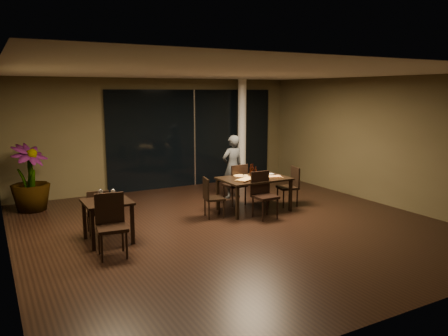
# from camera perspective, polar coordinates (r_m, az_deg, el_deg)

# --- Properties ---
(ground) EXTENTS (8.00, 8.00, 0.00)m
(ground) POSITION_cam_1_polar(r_m,az_deg,el_deg) (8.79, 1.18, -7.60)
(ground) COLOR black
(ground) RESTS_ON ground
(wall_back) EXTENTS (8.00, 0.10, 3.00)m
(wall_back) POSITION_cam_1_polar(r_m,az_deg,el_deg) (12.11, -8.44, 4.41)
(wall_back) COLOR #433B23
(wall_back) RESTS_ON ground
(wall_front) EXTENTS (8.00, 0.10, 3.00)m
(wall_front) POSITION_cam_1_polar(r_m,az_deg,el_deg) (5.40, 23.29, -3.19)
(wall_front) COLOR #433B23
(wall_front) RESTS_ON ground
(wall_right) EXTENTS (0.10, 8.00, 3.00)m
(wall_right) POSITION_cam_1_polar(r_m,az_deg,el_deg) (11.04, 19.78, 3.40)
(wall_right) COLOR #433B23
(wall_right) RESTS_ON ground
(ceiling) EXTENTS (8.00, 8.00, 0.04)m
(ceiling) POSITION_cam_1_polar(r_m,az_deg,el_deg) (8.38, 1.26, 12.49)
(ceiling) COLOR white
(ceiling) RESTS_ON wall_back
(window_panel) EXTENTS (5.00, 0.06, 2.70)m
(window_panel) POSITION_cam_1_polar(r_m,az_deg,el_deg) (12.42, -3.94, 3.94)
(window_panel) COLOR black
(window_panel) RESTS_ON ground
(column) EXTENTS (0.24, 0.24, 3.00)m
(column) POSITION_cam_1_polar(r_m,az_deg,el_deg) (12.79, 2.36, 4.81)
(column) COLOR white
(column) RESTS_ON ground
(main_table) EXTENTS (1.50, 1.00, 0.75)m
(main_table) POSITION_cam_1_polar(r_m,az_deg,el_deg) (9.78, 3.93, -1.71)
(main_table) COLOR black
(main_table) RESTS_ON ground
(side_table) EXTENTS (0.80, 0.80, 0.75)m
(side_table) POSITION_cam_1_polar(r_m,az_deg,el_deg) (8.02, -15.00, -5.03)
(side_table) COLOR black
(side_table) RESTS_ON ground
(chair_main_far) EXTENTS (0.48, 0.48, 0.98)m
(chair_main_far) POSITION_cam_1_polar(r_m,az_deg,el_deg) (10.26, 1.66, -1.88)
(chair_main_far) COLOR black
(chair_main_far) RESTS_ON ground
(chair_main_near) EXTENTS (0.46, 0.46, 0.98)m
(chair_main_near) POSITION_cam_1_polar(r_m,az_deg,el_deg) (9.29, 5.10, -3.16)
(chair_main_near) COLOR black
(chair_main_near) RESTS_ON ground
(chair_main_left) EXTENTS (0.47, 0.47, 0.86)m
(chair_main_left) POSITION_cam_1_polar(r_m,az_deg,el_deg) (9.26, -1.75, -3.59)
(chair_main_left) COLOR black
(chair_main_left) RESTS_ON ground
(chair_main_right) EXTENTS (0.50, 0.50, 0.91)m
(chair_main_right) POSITION_cam_1_polar(r_m,az_deg,el_deg) (10.34, 8.71, -2.09)
(chair_main_right) COLOR black
(chair_main_right) RESTS_ON ground
(chair_side_far) EXTENTS (0.43, 0.43, 0.85)m
(chair_side_far) POSITION_cam_1_polar(r_m,az_deg,el_deg) (8.51, -16.18, -5.24)
(chair_side_far) COLOR black
(chair_side_far) RESTS_ON ground
(chair_side_near) EXTENTS (0.52, 0.52, 1.02)m
(chair_side_near) POSITION_cam_1_polar(r_m,az_deg,el_deg) (7.37, -14.54, -6.77)
(chair_side_near) COLOR black
(chair_side_near) RESTS_ON ground
(diner) EXTENTS (0.56, 0.40, 1.59)m
(diner) POSITION_cam_1_polar(r_m,az_deg,el_deg) (10.90, 1.13, 0.15)
(diner) COLOR #313436
(diner) RESTS_ON ground
(potted_plant) EXTENTS (1.16, 1.16, 1.51)m
(potted_plant) POSITION_cam_1_polar(r_m,az_deg,el_deg) (10.63, -24.04, -1.18)
(potted_plant) COLOR #1C531B
(potted_plant) RESTS_ON ground
(pizza_board_left) EXTENTS (0.55, 0.37, 0.01)m
(pizza_board_left) POSITION_cam_1_polar(r_m,az_deg,el_deg) (9.47, 2.91, -1.58)
(pizza_board_left) COLOR #473117
(pizza_board_left) RESTS_ON main_table
(pizza_board_right) EXTENTS (0.61, 0.45, 0.01)m
(pizza_board_right) POSITION_cam_1_polar(r_m,az_deg,el_deg) (9.79, 6.08, -1.24)
(pizza_board_right) COLOR #4E3119
(pizza_board_right) RESTS_ON main_table
(oblong_pizza_left) EXTENTS (0.51, 0.40, 0.02)m
(oblong_pizza_left) POSITION_cam_1_polar(r_m,az_deg,el_deg) (9.47, 2.91, -1.48)
(oblong_pizza_left) COLOR maroon
(oblong_pizza_left) RESTS_ON pizza_board_left
(oblong_pizza_right) EXTENTS (0.48, 0.32, 0.02)m
(oblong_pizza_right) POSITION_cam_1_polar(r_m,az_deg,el_deg) (9.78, 6.09, -1.15)
(oblong_pizza_right) COLOR maroon
(oblong_pizza_right) RESTS_ON pizza_board_right
(round_pizza) EXTENTS (0.32, 0.32, 0.01)m
(round_pizza) POSITION_cam_1_polar(r_m,az_deg,el_deg) (9.91, 2.24, -1.05)
(round_pizza) COLOR #B31F13
(round_pizza) RESTS_ON main_table
(bottle_a) EXTENTS (0.07, 0.07, 0.31)m
(bottle_a) POSITION_cam_1_polar(r_m,az_deg,el_deg) (9.74, 3.54, -0.37)
(bottle_a) COLOR black
(bottle_a) RESTS_ON main_table
(bottle_b) EXTENTS (0.05, 0.05, 0.25)m
(bottle_b) POSITION_cam_1_polar(r_m,az_deg,el_deg) (9.80, 4.18, -0.50)
(bottle_b) COLOR black
(bottle_b) RESTS_ON main_table
(bottle_c) EXTENTS (0.07, 0.07, 0.30)m
(bottle_c) POSITION_cam_1_polar(r_m,az_deg,el_deg) (9.83, 3.76, -0.31)
(bottle_c) COLOR black
(bottle_c) RESTS_ON main_table
(tumbler_left) EXTENTS (0.07, 0.07, 0.09)m
(tumbler_left) POSITION_cam_1_polar(r_m,az_deg,el_deg) (9.71, 2.68, -1.07)
(tumbler_left) COLOR white
(tumbler_left) RESTS_ON main_table
(tumbler_right) EXTENTS (0.08, 0.08, 0.10)m
(tumbler_right) POSITION_cam_1_polar(r_m,az_deg,el_deg) (9.98, 4.55, -0.75)
(tumbler_right) COLOR white
(tumbler_right) RESTS_ON main_table
(napkin_near) EXTENTS (0.19, 0.13, 0.01)m
(napkin_near) POSITION_cam_1_polar(r_m,az_deg,el_deg) (9.97, 6.92, -1.05)
(napkin_near) COLOR silver
(napkin_near) RESTS_ON main_table
(napkin_far) EXTENTS (0.18, 0.11, 0.01)m
(napkin_far) POSITION_cam_1_polar(r_m,az_deg,el_deg) (10.21, 6.16, -0.78)
(napkin_far) COLOR silver
(napkin_far) RESTS_ON main_table
(wine_glass_a) EXTENTS (0.08, 0.08, 0.19)m
(wine_glass_a) POSITION_cam_1_polar(r_m,az_deg,el_deg) (8.06, -15.80, -3.38)
(wine_glass_a) COLOR white
(wine_glass_a) RESTS_ON side_table
(wine_glass_b) EXTENTS (0.08, 0.08, 0.19)m
(wine_glass_b) POSITION_cam_1_polar(r_m,az_deg,el_deg) (7.99, -14.27, -3.42)
(wine_glass_b) COLOR white
(wine_glass_b) RESTS_ON side_table
(side_napkin) EXTENTS (0.20, 0.15, 0.01)m
(side_napkin) POSITION_cam_1_polar(r_m,az_deg,el_deg) (7.80, -14.62, -4.42)
(side_napkin) COLOR white
(side_napkin) RESTS_ON side_table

